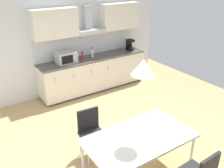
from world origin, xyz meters
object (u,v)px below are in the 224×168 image
bottle_red (82,56)px  pendant_lamp (143,67)px  dining_table (139,139)px  bottle_white (92,53)px  coffee_maker (130,45)px  microwave (66,57)px  chair_far_left (91,129)px

bottle_red → pendant_lamp: pendant_lamp is taller
dining_table → pendant_lamp: size_ratio=5.04×
bottle_red → dining_table: size_ratio=0.13×
bottle_white → bottle_red: 0.30m
coffee_maker → bottle_white: size_ratio=1.13×
coffee_maker → pendant_lamp: bearing=-125.1°
microwave → chair_far_left: microwave is taller
microwave → bottle_white: (0.75, 0.04, -0.03)m
bottle_white → pendant_lamp: size_ratio=0.83×
pendant_lamp → dining_table: bearing=69.4°
bottle_red → dining_table: bearing=-102.8°
pendant_lamp → bottle_white: bearing=72.3°
microwave → bottle_white: size_ratio=1.82×
microwave → dining_table: microwave is taller
bottle_red → pendant_lamp: bearing=-102.8°
bottle_red → coffee_maker: bearing=0.4°
bottle_red → dining_table: bottle_red is taller
bottle_white → bottle_red: bottle_white is taller
chair_far_left → pendant_lamp: pendant_lamp is taller
bottle_white → dining_table: size_ratio=0.16×
dining_table → chair_far_left: 0.93m
bottle_white → chair_far_left: bearing=-120.4°
bottle_red → dining_table: 3.25m
bottle_white → coffee_maker: bearing=-0.4°
microwave → bottle_red: size_ratio=2.29×
bottle_white → chair_far_left: (-1.37, -2.34, -0.48)m
dining_table → chair_far_left: size_ratio=1.85×
coffee_maker → bottle_red: coffee_maker is taller
coffee_maker → bottle_red: 1.51m
chair_far_left → pendant_lamp: 1.59m
bottle_red → bottle_white: bearing=3.6°
bottle_white → chair_far_left: bottle_white is taller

